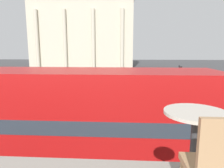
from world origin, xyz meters
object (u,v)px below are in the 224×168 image
at_px(plaza_building_left, 85,35).
at_px(traffic_light_near, 68,86).
at_px(pedestrian_yellow, 186,72).
at_px(pedestrian_white, 155,84).
at_px(traffic_light_mid, 179,76).
at_px(double_decker_bus, 50,122).
at_px(cafe_dining_table, 195,131).
at_px(pedestrian_blue, 64,77).
at_px(pedestrian_grey, 164,99).

distance_m(plaza_building_left, traffic_light_near, 45.96).
xyz_separation_m(pedestrian_yellow, pedestrian_white, (-7.12, -12.36, -0.01)).
bearing_deg(plaza_building_left, traffic_light_mid, -65.69).
bearing_deg(traffic_light_mid, pedestrian_white, 141.88).
height_order(double_decker_bus, traffic_light_near, double_decker_bus).
xyz_separation_m(cafe_dining_table, pedestrian_white, (2.82, 20.61, -2.99)).
xyz_separation_m(cafe_dining_table, pedestrian_blue, (-9.18, 25.64, -2.99)).
height_order(traffic_light_near, traffic_light_mid, traffic_light_near).
distance_m(traffic_light_mid, pedestrian_yellow, 14.97).
height_order(double_decker_bus, pedestrian_yellow, double_decker_bus).
xyz_separation_m(cafe_dining_table, pedestrian_grey, (2.43, 13.47, -3.00)).
bearing_deg(pedestrian_yellow, traffic_light_mid, -127.28).
bearing_deg(cafe_dining_table, traffic_light_near, 111.44).
bearing_deg(traffic_light_near, pedestrian_grey, 10.98).
distance_m(double_decker_bus, pedestrian_yellow, 31.26).
height_order(traffic_light_near, pedestrian_yellow, traffic_light_near).
bearing_deg(cafe_dining_table, double_decker_bus, 124.96).
distance_m(pedestrian_blue, pedestrian_white, 13.01).
height_order(traffic_light_mid, pedestrian_yellow, traffic_light_mid).
relative_size(cafe_dining_table, pedestrian_blue, 0.42).
height_order(plaza_building_left, pedestrian_grey, plaza_building_left).
relative_size(traffic_light_near, traffic_light_mid, 1.02).
relative_size(plaza_building_left, traffic_light_mid, 8.66).
relative_size(pedestrian_blue, pedestrian_grey, 1.01).
bearing_deg(traffic_light_mid, pedestrian_blue, 154.55).
relative_size(pedestrian_blue, pedestrian_yellow, 0.99).
bearing_deg(plaza_building_left, pedestrian_blue, -84.56).
relative_size(double_decker_bus, pedestrian_yellow, 6.53).
distance_m(cafe_dining_table, plaza_building_left, 58.42).
bearing_deg(pedestrian_blue, pedestrian_white, -155.60).
height_order(traffic_light_mid, pedestrian_grey, traffic_light_mid).
height_order(pedestrian_grey, pedestrian_white, pedestrian_white).
bearing_deg(traffic_light_mid, plaza_building_left, 114.31).
relative_size(traffic_light_mid, pedestrian_yellow, 1.84).
bearing_deg(double_decker_bus, pedestrian_yellow, 72.37).
relative_size(cafe_dining_table, plaza_building_left, 0.03).
bearing_deg(pedestrian_blue, pedestrian_yellow, -111.88).
bearing_deg(traffic_light_mid, double_decker_bus, -120.22).
bearing_deg(cafe_dining_table, pedestrian_yellow, 73.22).
bearing_deg(cafe_dining_table, pedestrian_blue, 109.70).
bearing_deg(pedestrian_blue, pedestrian_grey, -179.21).
bearing_deg(pedestrian_yellow, plaza_building_left, 114.70).
height_order(pedestrian_blue, pedestrian_grey, pedestrian_blue).
distance_m(double_decker_bus, pedestrian_grey, 10.56).
relative_size(traffic_light_mid, pedestrian_white, 1.86).
distance_m(pedestrian_blue, pedestrian_yellow, 20.48).
xyz_separation_m(plaza_building_left, pedestrian_blue, (2.98, -31.27, -8.02)).
relative_size(plaza_building_left, pedestrian_blue, 16.16).
height_order(traffic_light_near, pedestrian_blue, traffic_light_near).
height_order(cafe_dining_table, pedestrian_grey, cafe_dining_table).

